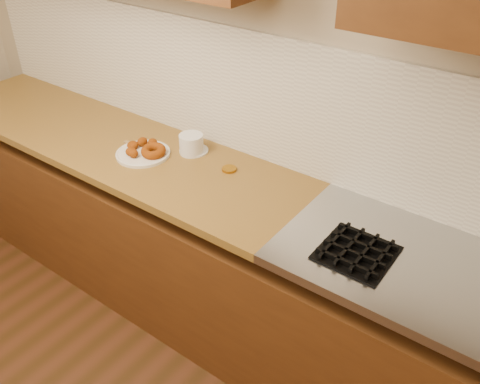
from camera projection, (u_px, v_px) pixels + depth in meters
name	position (u px, v px, depth m)	size (l,w,h in m)	color
wall_back	(243.00, 61.00, 2.27)	(4.00, 0.02, 2.70)	tan
base_cabinet	(207.00, 261.00, 2.59)	(3.60, 0.60, 0.77)	#502B10
butcher_block	(107.00, 140.00, 2.64)	(2.30, 0.62, 0.04)	olive
stovetop	(459.00, 285.00, 1.76)	(1.30, 0.62, 0.04)	#9EA0A5
backsplash	(241.00, 94.00, 2.34)	(3.60, 0.02, 0.60)	silver
burner_grates	(446.00, 288.00, 1.70)	(0.91, 0.26, 0.03)	black
donut_plate	(143.00, 154.00, 2.47)	(0.26, 0.26, 0.02)	silver
ring_donut	(153.00, 151.00, 2.43)	(0.12, 0.12, 0.04)	#77370A
fried_dough_chunks	(138.00, 147.00, 2.47)	(0.13, 0.19, 0.05)	#77370A
plastic_tub	(191.00, 144.00, 2.46)	(0.12, 0.12, 0.10)	white
tub_lid	(194.00, 151.00, 2.50)	(0.14, 0.14, 0.01)	silver
brass_jar_lid	(229.00, 169.00, 2.35)	(0.07, 0.07, 0.01)	#A36C16
wooden_utensil	(136.00, 146.00, 2.53)	(0.16, 0.02, 0.01)	olive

